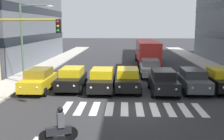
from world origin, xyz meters
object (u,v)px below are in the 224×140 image
(motorcycle_with_rider, at_px, (59,128))
(street_lamp_right, at_px, (27,35))
(car_3, at_px, (128,79))
(car_row2_0, at_px, (150,68))
(car_5, at_px, (72,78))
(car_4, at_px, (102,80))
(bus_behind_traffic, at_px, (147,50))
(car_2, at_px, (163,81))
(traffic_light_gantry, at_px, (10,49))
(car_6, at_px, (39,80))
(car_1, at_px, (193,80))
(car_0, at_px, (221,80))

(motorcycle_with_rider, relative_size, street_lamp_right, 0.24)
(street_lamp_right, bearing_deg, car_3, 166.81)
(car_row2_0, bearing_deg, car_5, 40.43)
(car_4, relative_size, car_row2_0, 1.00)
(car_3, height_order, bus_behind_traffic, bus_behind_traffic)
(car_2, bearing_deg, traffic_light_gantry, 28.69)
(car_6, xyz_separation_m, car_row2_0, (-9.02, -6.32, 0.00))
(car_row2_0, bearing_deg, car_4, 55.44)
(street_lamp_right, bearing_deg, car_1, 171.33)
(bus_behind_traffic, relative_size, traffic_light_gantry, 1.91)
(car_2, height_order, car_5, same)
(car_row2_0, height_order, traffic_light_gantry, traffic_light_gantry)
(car_row2_0, relative_size, motorcycle_with_rider, 2.79)
(car_3, xyz_separation_m, bus_behind_traffic, (-2.64, -14.72, 0.97))
(bus_behind_traffic, distance_m, traffic_light_gantry, 22.43)
(car_row2_0, bearing_deg, car_1, 114.77)
(car_3, xyz_separation_m, car_5, (4.35, -0.16, 0.00))
(bus_behind_traffic, relative_size, street_lamp_right, 1.59)
(motorcycle_with_rider, bearing_deg, car_6, -67.48)
(car_6, bearing_deg, bus_behind_traffic, -121.66)
(car_1, height_order, car_2, same)
(bus_behind_traffic, bearing_deg, car_2, 90.00)
(car_4, relative_size, traffic_light_gantry, 0.81)
(car_5, xyz_separation_m, street_lamp_right, (4.03, -1.80, 3.34))
(car_1, bearing_deg, traffic_light_gantry, 25.50)
(car_row2_0, height_order, street_lamp_right, street_lamp_right)
(car_1, height_order, bus_behind_traffic, bus_behind_traffic)
(car_0, relative_size, car_5, 1.00)
(car_1, xyz_separation_m, bus_behind_traffic, (2.32, -14.79, 0.97))
(motorcycle_with_rider, distance_m, street_lamp_right, 13.19)
(car_4, height_order, car_5, same)
(car_0, xyz_separation_m, car_1, (2.15, 0.24, 0.00))
(car_1, relative_size, bus_behind_traffic, 0.42)
(car_row2_0, xyz_separation_m, traffic_light_gantry, (8.92, 11.40, 2.80))
(car_2, bearing_deg, motorcycle_with_rider, 57.88)
(car_0, height_order, car_row2_0, same)
(car_2, bearing_deg, car_0, -171.27)
(car_1, bearing_deg, car_row2_0, -65.23)
(car_6, xyz_separation_m, bus_behind_traffic, (-9.40, -15.25, 0.97))
(car_6, distance_m, car_row2_0, 11.01)
(car_0, relative_size, traffic_light_gantry, 0.81)
(bus_behind_traffic, bearing_deg, car_4, 73.04)
(car_1, distance_m, bus_behind_traffic, 15.00)
(car_row2_0, distance_m, bus_behind_traffic, 8.99)
(car_3, bearing_deg, car_2, 168.82)
(street_lamp_right, bearing_deg, motorcycle_with_rider, 114.91)
(car_3, bearing_deg, car_6, 4.51)
(car_6, bearing_deg, car_2, -179.92)
(car_2, relative_size, street_lamp_right, 0.67)
(car_row2_0, height_order, bus_behind_traffic, bus_behind_traffic)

